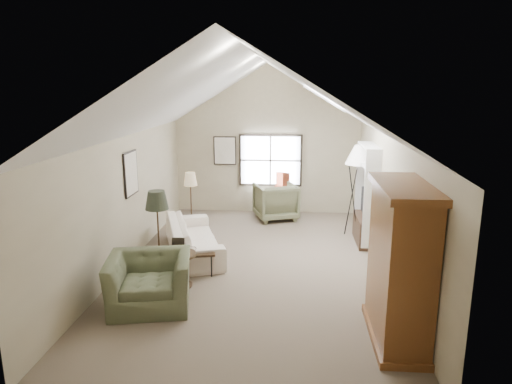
# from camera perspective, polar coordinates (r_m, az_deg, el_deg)

# --- Properties ---
(room_shell) EXTENTS (5.01, 8.01, 4.00)m
(room_shell) POSITION_cam_1_polar(r_m,az_deg,el_deg) (8.33, -0.23, 11.55)
(room_shell) COLOR #6E5F4E
(room_shell) RESTS_ON ground
(window) EXTENTS (1.72, 0.08, 1.42)m
(window) POSITION_cam_1_polar(r_m,az_deg,el_deg) (12.43, 1.82, 3.98)
(window) COLOR black
(window) RESTS_ON room_shell
(skylight) EXTENTS (0.80, 1.20, 0.52)m
(skylight) POSITION_cam_1_polar(r_m,az_deg,el_deg) (9.21, 8.52, 11.65)
(skylight) COLOR white
(skylight) RESTS_ON room_shell
(wall_art) EXTENTS (1.97, 3.71, 0.88)m
(wall_art) POSITION_cam_1_polar(r_m,az_deg,el_deg) (10.70, -9.41, 3.79)
(wall_art) COLOR black
(wall_art) RESTS_ON room_shell
(armoire) EXTENTS (0.60, 1.50, 2.20)m
(armoire) POSITION_cam_1_polar(r_m,az_deg,el_deg) (6.51, 17.54, -8.61)
(armoire) COLOR brown
(armoire) RESTS_ON ground
(tv_alcove) EXTENTS (0.32, 1.30, 2.10)m
(tv_alcove) POSITION_cam_1_polar(r_m,az_deg,el_deg) (10.29, 13.67, -0.07)
(tv_alcove) COLOR white
(tv_alcove) RESTS_ON ground
(media_console) EXTENTS (0.34, 1.18, 0.60)m
(media_console) POSITION_cam_1_polar(r_m,az_deg,el_deg) (10.51, 13.31, -4.58)
(media_console) COLOR #382316
(media_console) RESTS_ON ground
(tv_panel) EXTENTS (0.05, 0.90, 0.55)m
(tv_panel) POSITION_cam_1_polar(r_m,az_deg,el_deg) (10.34, 13.49, -1.31)
(tv_panel) COLOR black
(tv_panel) RESTS_ON media_console
(sofa) EXTENTS (1.71, 2.62, 0.71)m
(sofa) POSITION_cam_1_polar(r_m,az_deg,el_deg) (9.64, -7.85, -5.62)
(sofa) COLOR white
(sofa) RESTS_ON ground
(armchair_near) EXTENTS (1.47, 1.34, 0.83)m
(armchair_near) POSITION_cam_1_polar(r_m,az_deg,el_deg) (7.55, -13.15, -10.86)
(armchair_near) COLOR #585E41
(armchair_near) RESTS_ON ground
(armchair_far) EXTENTS (1.30, 1.32, 0.94)m
(armchair_far) POSITION_cam_1_polar(r_m,az_deg,el_deg) (11.97, 2.47, -1.18)
(armchair_far) COLOR #646949
(armchair_far) RESTS_ON ground
(coffee_table) EXTENTS (0.97, 0.67, 0.45)m
(coffee_table) POSITION_cam_1_polar(r_m,az_deg,el_deg) (8.68, -8.12, -8.73)
(coffee_table) COLOR #332215
(coffee_table) RESTS_ON ground
(bowl) EXTENTS (0.25, 0.25, 0.05)m
(bowl) POSITION_cam_1_polar(r_m,az_deg,el_deg) (8.59, -8.17, -7.17)
(bowl) COLOR #382016
(bowl) RESTS_ON coffee_table
(side_table) EXTENTS (0.78, 0.78, 0.61)m
(side_table) POSITION_cam_1_polar(r_m,az_deg,el_deg) (8.19, -9.58, -9.57)
(side_table) COLOR #3D2A19
(side_table) RESTS_ON ground
(side_chair) EXTENTS (0.58, 0.58, 1.14)m
(side_chair) POSITION_cam_1_polar(r_m,az_deg,el_deg) (12.34, 2.83, -0.28)
(side_chair) COLOR maroon
(side_chair) RESTS_ON ground
(tripod_lamp) EXTENTS (0.71, 0.71, 2.19)m
(tripod_lamp) POSITION_cam_1_polar(r_m,az_deg,el_deg) (10.65, 12.60, 0.13)
(tripod_lamp) COLOR silver
(tripod_lamp) RESTS_ON ground
(dark_lamp) EXTENTS (0.52, 0.52, 1.70)m
(dark_lamp) POSITION_cam_1_polar(r_m,az_deg,el_deg) (8.28, -12.09, -5.39)
(dark_lamp) COLOR black
(dark_lamp) RESTS_ON ground
(tan_lamp) EXTENTS (0.39, 0.39, 1.53)m
(tan_lamp) POSITION_cam_1_polar(r_m,az_deg,el_deg) (10.71, -8.11, -1.42)
(tan_lamp) COLOR tan
(tan_lamp) RESTS_ON ground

